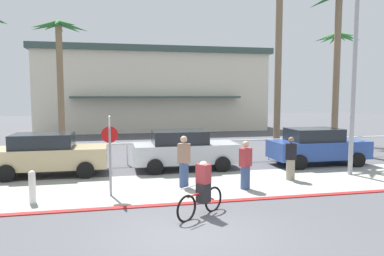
{
  "coord_description": "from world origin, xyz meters",
  "views": [
    {
      "loc": [
        -1.64,
        -8.03,
        3.25
      ],
      "look_at": [
        1.34,
        6.0,
        1.9
      ],
      "focal_mm": 33.71,
      "sensor_mm": 36.0,
      "label": 1
    }
  ],
  "objects_px": {
    "palm_tree_4": "(279,15)",
    "stop_sign_bike_lane": "(110,144)",
    "car_silver_2": "(184,149)",
    "palm_tree_3": "(59,52)",
    "car_tan_1": "(49,154)",
    "palm_tree_6": "(337,58)",
    "car_blue_3": "(317,146)",
    "pedestrian_1": "(245,167)",
    "cyclist_red_0": "(202,190)",
    "streetlight_curb": "(358,68)",
    "pedestrian_0": "(291,160)",
    "palm_tree_5": "(337,39)",
    "pedestrian_2": "(184,164)",
    "bollard_0": "(32,187)"
  },
  "relations": [
    {
      "from": "palm_tree_4",
      "to": "stop_sign_bike_lane",
      "type": "bearing_deg",
      "value": -142.83
    },
    {
      "from": "stop_sign_bike_lane",
      "to": "car_silver_2",
      "type": "height_order",
      "value": "stop_sign_bike_lane"
    },
    {
      "from": "palm_tree_3",
      "to": "car_tan_1",
      "type": "xyz_separation_m",
      "value": [
        0.43,
        -6.93,
        -4.77
      ]
    },
    {
      "from": "palm_tree_6",
      "to": "car_blue_3",
      "type": "relative_size",
      "value": 1.68
    },
    {
      "from": "palm_tree_4",
      "to": "car_blue_3",
      "type": "height_order",
      "value": "palm_tree_4"
    },
    {
      "from": "car_tan_1",
      "to": "pedestrian_1",
      "type": "distance_m",
      "value": 7.84
    },
    {
      "from": "palm_tree_6",
      "to": "cyclist_red_0",
      "type": "distance_m",
      "value": 18.21
    },
    {
      "from": "palm_tree_4",
      "to": "car_tan_1",
      "type": "relative_size",
      "value": 2.29
    },
    {
      "from": "streetlight_curb",
      "to": "pedestrian_0",
      "type": "xyz_separation_m",
      "value": [
        -2.81,
        -0.13,
        -3.51
      ]
    },
    {
      "from": "streetlight_curb",
      "to": "palm_tree_3",
      "type": "bearing_deg",
      "value": 142.18
    },
    {
      "from": "palm_tree_3",
      "to": "stop_sign_bike_lane",
      "type": "bearing_deg",
      "value": -74.64
    },
    {
      "from": "streetlight_curb",
      "to": "car_tan_1",
      "type": "xyz_separation_m",
      "value": [
        -11.88,
        2.63,
        -3.41
      ]
    },
    {
      "from": "streetlight_curb",
      "to": "palm_tree_6",
      "type": "distance_m",
      "value": 10.71
    },
    {
      "from": "palm_tree_5",
      "to": "cyclist_red_0",
      "type": "distance_m",
      "value": 14.36
    },
    {
      "from": "stop_sign_bike_lane",
      "to": "pedestrian_1",
      "type": "relative_size",
      "value": 1.53
    },
    {
      "from": "palm_tree_6",
      "to": "pedestrian_0",
      "type": "bearing_deg",
      "value": -130.65
    },
    {
      "from": "palm_tree_4",
      "to": "pedestrian_0",
      "type": "xyz_separation_m",
      "value": [
        -2.2,
        -5.9,
        -6.7
      ]
    },
    {
      "from": "palm_tree_4",
      "to": "car_silver_2",
      "type": "bearing_deg",
      "value": -151.74
    },
    {
      "from": "palm_tree_5",
      "to": "pedestrian_0",
      "type": "bearing_deg",
      "value": -134.23
    },
    {
      "from": "pedestrian_2",
      "to": "palm_tree_5",
      "type": "bearing_deg",
      "value": 31.54
    },
    {
      "from": "palm_tree_6",
      "to": "car_blue_3",
      "type": "distance_m",
      "value": 9.98
    },
    {
      "from": "car_tan_1",
      "to": "car_silver_2",
      "type": "distance_m",
      "value": 5.51
    },
    {
      "from": "streetlight_curb",
      "to": "pedestrian_1",
      "type": "height_order",
      "value": "streetlight_curb"
    },
    {
      "from": "palm_tree_4",
      "to": "pedestrian_0",
      "type": "height_order",
      "value": "palm_tree_4"
    },
    {
      "from": "palm_tree_4",
      "to": "palm_tree_6",
      "type": "bearing_deg",
      "value": 30.65
    },
    {
      "from": "palm_tree_4",
      "to": "car_tan_1",
      "type": "bearing_deg",
      "value": -164.41
    },
    {
      "from": "palm_tree_5",
      "to": "pedestrian_2",
      "type": "relative_size",
      "value": 4.9
    },
    {
      "from": "cyclist_red_0",
      "to": "car_tan_1",
      "type": "bearing_deg",
      "value": 129.49
    },
    {
      "from": "palm_tree_6",
      "to": "pedestrian_1",
      "type": "distance_m",
      "value": 15.25
    },
    {
      "from": "bollard_0",
      "to": "pedestrian_1",
      "type": "distance_m",
      "value": 6.76
    },
    {
      "from": "palm_tree_4",
      "to": "palm_tree_5",
      "type": "relative_size",
      "value": 1.13
    },
    {
      "from": "palm_tree_6",
      "to": "car_silver_2",
      "type": "xyz_separation_m",
      "value": [
        -11.61,
        -6.57,
        -4.77
      ]
    },
    {
      "from": "bollard_0",
      "to": "streetlight_curb",
      "type": "distance_m",
      "value": 12.35
    },
    {
      "from": "car_tan_1",
      "to": "pedestrian_0",
      "type": "distance_m",
      "value": 9.49
    },
    {
      "from": "palm_tree_4",
      "to": "pedestrian_1",
      "type": "bearing_deg",
      "value": -122.53
    },
    {
      "from": "bollard_0",
      "to": "palm_tree_5",
      "type": "height_order",
      "value": "palm_tree_5"
    },
    {
      "from": "palm_tree_6",
      "to": "car_tan_1",
      "type": "bearing_deg",
      "value": -158.88
    },
    {
      "from": "streetlight_curb",
      "to": "pedestrian_1",
      "type": "distance_m",
      "value": 6.14
    },
    {
      "from": "palm_tree_3",
      "to": "cyclist_red_0",
      "type": "xyz_separation_m",
      "value": [
        5.3,
        -12.85,
        -4.95
      ]
    },
    {
      "from": "streetlight_curb",
      "to": "palm_tree_5",
      "type": "relative_size",
      "value": 0.84
    },
    {
      "from": "palm_tree_5",
      "to": "bollard_0",
      "type": "bearing_deg",
      "value": -154.69
    },
    {
      "from": "stop_sign_bike_lane",
      "to": "pedestrian_2",
      "type": "relative_size",
      "value": 1.41
    },
    {
      "from": "palm_tree_3",
      "to": "palm_tree_5",
      "type": "xyz_separation_m",
      "value": [
        15.09,
        -3.95,
        0.62
      ]
    },
    {
      "from": "stop_sign_bike_lane",
      "to": "car_silver_2",
      "type": "xyz_separation_m",
      "value": [
        3.06,
        3.59,
        -0.81
      ]
    },
    {
      "from": "palm_tree_5",
      "to": "pedestrian_2",
      "type": "bearing_deg",
      "value": -148.46
    },
    {
      "from": "stop_sign_bike_lane",
      "to": "bollard_0",
      "type": "bearing_deg",
      "value": -172.0
    },
    {
      "from": "bollard_0",
      "to": "car_tan_1",
      "type": "bearing_deg",
      "value": 92.75
    },
    {
      "from": "car_blue_3",
      "to": "pedestrian_0",
      "type": "distance_m",
      "value": 3.61
    },
    {
      "from": "pedestrian_1",
      "to": "palm_tree_5",
      "type": "bearing_deg",
      "value": 40.64
    },
    {
      "from": "car_tan_1",
      "to": "palm_tree_5",
      "type": "bearing_deg",
      "value": 11.5
    }
  ]
}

